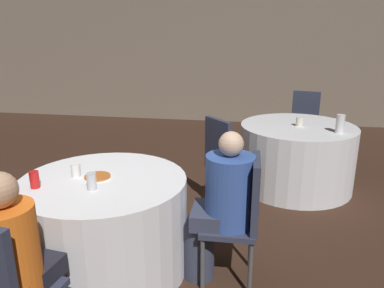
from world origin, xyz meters
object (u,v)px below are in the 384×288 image
(chair_near_east, at_px, (243,210))
(soda_can_silver, at_px, (92,181))
(chair_far_southwest, at_px, (224,156))
(table_near, at_px, (106,224))
(soda_can_red, at_px, (34,180))
(person_orange_shirt, at_px, (23,267))
(pizza_plate_near, at_px, (97,177))
(person_blue_shirt, at_px, (220,206))
(chair_far_north, at_px, (304,120))
(bottle_far, at_px, (340,124))
(table_far, at_px, (296,156))

(chair_near_east, bearing_deg, soda_can_silver, 100.21)
(chair_far_southwest, bearing_deg, table_near, -76.40)
(soda_can_red, bearing_deg, person_orange_shirt, -65.40)
(table_near, bearing_deg, soda_can_silver, -89.69)
(person_orange_shirt, bearing_deg, pizza_plate_near, 93.27)
(person_blue_shirt, distance_m, pizza_plate_near, 0.94)
(chair_near_east, relative_size, soda_can_red, 8.03)
(soda_can_silver, bearing_deg, chair_far_north, 60.32)
(person_blue_shirt, height_order, bottle_far, person_blue_shirt)
(table_far, height_order, chair_far_north, chair_far_north)
(person_orange_shirt, bearing_deg, soda_can_red, 122.29)
(soda_can_red, bearing_deg, chair_far_north, 55.39)
(chair_far_north, distance_m, chair_far_southwest, 2.06)
(person_blue_shirt, distance_m, bottle_far, 2.02)
(chair_far_southwest, relative_size, soda_can_red, 8.03)
(table_near, distance_m, person_orange_shirt, 0.89)
(person_orange_shirt, height_order, pizza_plate_near, person_orange_shirt)
(chair_far_north, distance_m, soda_can_red, 3.91)
(chair_far_southwest, xyz_separation_m, person_blue_shirt, (0.07, -1.17, 0.02))
(chair_far_southwest, relative_size, pizza_plate_near, 4.34)
(table_near, xyz_separation_m, soda_can_red, (-0.41, -0.23, 0.44))
(pizza_plate_near, bearing_deg, chair_far_southwest, 53.84)
(table_far, xyz_separation_m, soda_can_red, (-2.02, -2.15, 0.44))
(soda_can_red, bearing_deg, table_far, 46.74)
(pizza_plate_near, height_order, bottle_far, bottle_far)
(chair_near_east, height_order, soda_can_silver, chair_near_east)
(person_blue_shirt, height_order, soda_can_silver, person_blue_shirt)
(person_blue_shirt, xyz_separation_m, bottle_far, (1.13, 1.65, 0.26))
(chair_far_north, relative_size, chair_far_southwest, 1.00)
(table_far, relative_size, chair_near_east, 1.36)
(soda_can_silver, bearing_deg, person_orange_shirt, -99.89)
(table_far, distance_m, chair_near_east, 1.99)
(table_near, distance_m, person_blue_shirt, 0.91)
(table_near, xyz_separation_m, chair_far_southwest, (0.81, 1.19, 0.20))
(soda_can_red, xyz_separation_m, bottle_far, (2.42, 1.89, 0.04))
(bottle_far, bearing_deg, table_near, -140.41)
(chair_near_east, distance_m, chair_far_southwest, 1.20)
(person_orange_shirt, xyz_separation_m, soda_can_silver, (0.12, 0.67, 0.24))
(table_far, xyz_separation_m, pizza_plate_near, (-1.66, -1.90, 0.39))
(chair_near_east, bearing_deg, table_near, 90.00)
(chair_far_southwest, xyz_separation_m, person_orange_shirt, (-0.92, -2.05, 0.00))
(table_near, distance_m, chair_far_north, 3.50)
(table_near, relative_size, soda_can_red, 10.30)
(table_near, relative_size, pizza_plate_near, 5.57)
(chair_far_north, height_order, pizza_plate_near, chair_far_north)
(chair_far_southwest, distance_m, bottle_far, 1.32)
(table_far, height_order, person_orange_shirt, person_orange_shirt)
(person_blue_shirt, relative_size, pizza_plate_near, 5.16)
(soda_can_silver, bearing_deg, chair_near_east, 11.11)
(chair_far_north, xyz_separation_m, soda_can_red, (-2.22, -3.21, 0.24))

